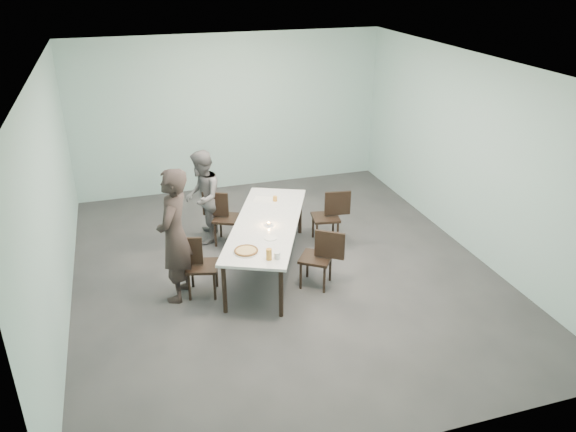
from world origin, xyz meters
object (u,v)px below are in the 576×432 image
object	(u,v)px
chair_far_left	(223,214)
tealight	(269,224)
chair_near_right	(322,254)
water_tumbler	(277,256)
amber_tumbler	(275,199)
diner_near	(175,236)
chair_far_right	(331,213)
side_plate	(270,238)
table	(267,226)
chair_near_left	(196,262)
diner_far	(203,197)
beer_glass	(269,254)
pizza	(246,251)

from	to	relation	value
chair_far_left	tealight	distance (m)	1.24
chair_near_right	tealight	size ratio (longest dim) A/B	15.54
chair_far_left	chair_near_right	distance (m)	2.02
chair_far_left	water_tumbler	world-z (taller)	chair_far_left
amber_tumbler	diner_near	bearing A→B (deg)	-146.74
chair_far_right	side_plate	bearing A→B (deg)	47.65
table	amber_tumbler	size ratio (longest dim) A/B	34.26
chair_near_left	diner_far	distance (m)	1.64
chair_near_right	diner_near	bearing A→B (deg)	25.67
chair_far_right	water_tumbler	world-z (taller)	chair_far_right
amber_tumbler	chair_near_right	bearing A→B (deg)	-79.68
chair_near_left	beer_glass	size ratio (longest dim) A/B	5.80
side_plate	water_tumbler	size ratio (longest dim) A/B	2.00
chair_near_left	chair_far_left	distance (m)	1.55
side_plate	tealight	bearing A→B (deg)	77.76
chair_far_right	tealight	xyz separation A→B (m)	(-1.20, -0.63, 0.27)
pizza	water_tumbler	world-z (taller)	water_tumbler
water_tumbler	amber_tumbler	xyz separation A→B (m)	(0.48, 1.79, -0.01)
chair_near_left	beer_glass	distance (m)	1.12
chair_near_left	chair_far_left	size ratio (longest dim) A/B	1.00
beer_glass	tealight	distance (m)	0.99
pizza	table	bearing A→B (deg)	58.04
chair_far_left	diner_far	distance (m)	0.42
diner_near	chair_far_right	bearing A→B (deg)	134.05
table	pizza	bearing A→B (deg)	-121.96
chair_near_left	side_plate	bearing A→B (deg)	9.65
chair_far_left	beer_glass	xyz separation A→B (m)	(0.21, -2.07, 0.32)
chair_near_right	water_tumbler	size ratio (longest dim) A/B	9.67
table	chair_near_right	size ratio (longest dim) A/B	3.15
side_plate	tealight	xyz separation A→B (m)	(0.09, 0.39, 0.02)
chair_far_right	amber_tumbler	bearing A→B (deg)	-3.10
chair_far_left	water_tumbler	xyz separation A→B (m)	(0.31, -2.08, 0.29)
tealight	beer_glass	bearing A→B (deg)	-105.23
diner_far	pizza	world-z (taller)	diner_far
diner_near	table	bearing A→B (deg)	130.41
diner_near	water_tumbler	world-z (taller)	diner_near
chair_far_right	amber_tumbler	world-z (taller)	chair_far_right
chair_far_left	table	bearing A→B (deg)	-39.75
diner_far	amber_tumbler	xyz separation A→B (m)	(1.07, -0.46, 0.03)
diner_near	diner_far	world-z (taller)	diner_near
chair_near_right	beer_glass	world-z (taller)	beer_glass
chair_far_left	pizza	size ratio (longest dim) A/B	2.56
chair_far_right	diner_near	size ratio (longest dim) A/B	0.47
beer_glass	water_tumbler	xyz separation A→B (m)	(0.11, -0.01, -0.03)
pizza	side_plate	distance (m)	0.50
table	diner_far	distance (m)	1.39
diner_near	amber_tumbler	xyz separation A→B (m)	(1.69, 1.11, -0.14)
chair_near_left	diner_far	world-z (taller)	diner_far
chair_far_left	tealight	world-z (taller)	chair_far_left
chair_near_right	amber_tumbler	xyz separation A→B (m)	(-0.26, 1.43, 0.29)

